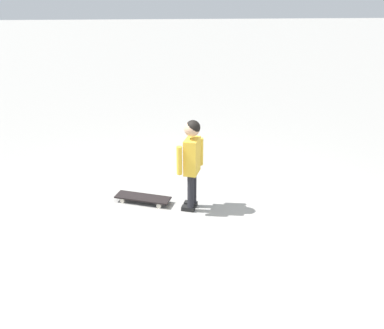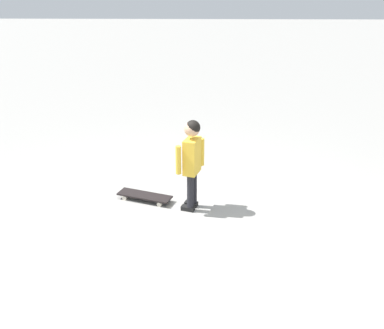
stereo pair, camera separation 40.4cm
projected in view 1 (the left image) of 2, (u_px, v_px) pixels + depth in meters
The scene contains 3 objects.
ground_plane at pixel (185, 236), 4.57m from camera, with size 50.00×50.00×0.00m, color gray.
child_person at pixel (192, 156), 4.85m from camera, with size 0.31×0.31×1.06m.
skateboard at pixel (143, 198), 5.22m from camera, with size 0.68×0.40×0.07m.
Camera 1 is at (0.17, 3.91, 2.47)m, focal length 41.49 mm.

